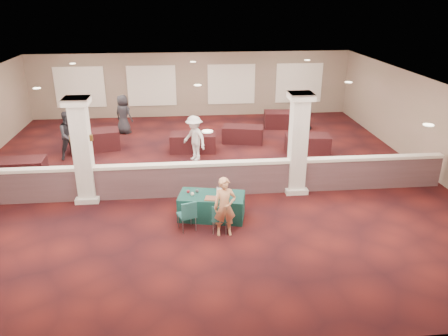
{
  "coord_description": "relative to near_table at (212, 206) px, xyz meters",
  "views": [
    {
      "loc": [
        -0.52,
        -13.99,
        5.99
      ],
      "look_at": [
        0.65,
        -2.0,
        1.09
      ],
      "focal_mm": 35.0,
      "sensor_mm": 36.0,
      "label": 1
    }
  ],
  "objects": [
    {
      "name": "yarn_red",
      "position": [
        -0.64,
        0.19,
        0.4
      ],
      "size": [
        0.1,
        0.1,
        0.1
      ],
      "primitive_type": "sphere",
      "color": "maroon",
      "rests_on": "near_table"
    },
    {
      "name": "attendee_d",
      "position": [
        -3.36,
        8.32,
        0.53
      ],
      "size": [
        0.98,
        0.87,
        1.75
      ],
      "primitive_type": "imported",
      "rotation": [
        0.0,
        0.0,
        2.54
      ],
      "color": "black",
      "rests_on": "ground"
    },
    {
      "name": "ground",
      "position": [
        -0.21,
        3.0,
        -0.35
      ],
      "size": [
        16.0,
        16.0,
        0.0
      ],
      "primitive_type": "plane",
      "color": "#461311",
      "rests_on": "ground"
    },
    {
      "name": "column_right",
      "position": [
        2.79,
        1.5,
        1.29
      ],
      "size": [
        0.72,
        0.72,
        3.2
      ],
      "color": "silver",
      "rests_on": "ground"
    },
    {
      "name": "near_table",
      "position": [
        0.0,
        0.0,
        0.0
      ],
      "size": [
        1.97,
        1.27,
        0.7
      ],
      "primitive_type": "cube",
      "rotation": [
        0.0,
        0.0,
        -0.21
      ],
      "color": "#0E362E",
      "rests_on": "ground"
    },
    {
      "name": "yarn_grey",
      "position": [
        -0.4,
        0.2,
        0.4
      ],
      "size": [
        0.1,
        0.1,
        0.1
      ],
      "primitive_type": "sphere",
      "color": "#454448",
      "rests_on": "near_table"
    },
    {
      "name": "conf_chair_main",
      "position": [
        0.16,
        -0.89,
        0.14
      ],
      "size": [
        0.49,
        0.49,
        0.83
      ],
      "rotation": [
        0.0,
        0.0,
        -0.21
      ],
      "color": "#1B4F49",
      "rests_on": "ground"
    },
    {
      "name": "wall_right",
      "position": [
        7.79,
        3.0,
        1.25
      ],
      "size": [
        0.04,
        16.0,
        3.2
      ],
      "primitive_type": "cube",
      "color": "#7F6F58",
      "rests_on": "ground"
    },
    {
      "name": "conf_chair_side",
      "position": [
        -0.68,
        -0.68,
        0.17
      ],
      "size": [
        0.56,
        0.56,
        0.88
      ],
      "rotation": [
        0.0,
        0.0,
        0.34
      ],
      "color": "#1B4F49",
      "rests_on": "ground"
    },
    {
      "name": "woman",
      "position": [
        0.27,
        -0.96,
        0.46
      ],
      "size": [
        0.6,
        0.41,
        1.61
      ],
      "primitive_type": "imported",
      "rotation": [
        0.0,
        0.0,
        0.04
      ],
      "color": "tan",
      "rests_on": "ground"
    },
    {
      "name": "yarn_cream",
      "position": [
        -0.53,
        0.02,
        0.4
      ],
      "size": [
        0.11,
        0.11,
        0.11
      ],
      "primitive_type": "sphere",
      "color": "#EEE3C4",
      "rests_on": "near_table"
    },
    {
      "name": "sconce_left",
      "position": [
        -3.99,
        1.5,
        1.65
      ],
      "size": [
        0.12,
        0.12,
        0.18
      ],
      "color": "brown",
      "rests_on": "column_left"
    },
    {
      "name": "far_table_front_left",
      "position": [
        -6.35,
        3.3,
        0.02
      ],
      "size": [
        1.84,
        0.98,
        0.73
      ],
      "primitive_type": "cube",
      "rotation": [
        0.0,
        0.0,
        0.05
      ],
      "color": "black",
      "rests_on": "ground"
    },
    {
      "name": "sconce_right",
      "position": [
        -3.43,
        1.5,
        1.65
      ],
      "size": [
        0.12,
        0.12,
        0.18
      ],
      "color": "brown",
      "rests_on": "column_left"
    },
    {
      "name": "knitting",
      "position": [
        -0.0,
        -0.24,
        0.36
      ],
      "size": [
        0.43,
        0.36,
        0.03
      ],
      "primitive_type": "cube",
      "rotation": [
        0.0,
        0.0,
        -0.21
      ],
      "color": "#B54B1D",
      "rests_on": "near_table"
    },
    {
      "name": "far_table_front_center",
      "position": [
        -0.35,
        5.62,
        0.01
      ],
      "size": [
        1.85,
        1.02,
        0.73
      ],
      "primitive_type": "cube",
      "rotation": [
        0.0,
        0.0,
        -0.07
      ],
      "color": "black",
      "rests_on": "ground"
    },
    {
      "name": "column_left",
      "position": [
        -3.71,
        1.5,
        1.29
      ],
      "size": [
        0.72,
        0.72,
        3.2
      ],
      "color": "silver",
      "rests_on": "ground"
    },
    {
      "name": "scissors",
      "position": [
        0.55,
        -0.39,
        0.35
      ],
      "size": [
        0.12,
        0.05,
        0.01
      ],
      "primitive_type": "cube",
      "rotation": [
        0.0,
        0.0,
        -0.21
      ],
      "color": "#B41316",
      "rests_on": "near_table"
    },
    {
      "name": "wall_back",
      "position": [
        -0.21,
        11.0,
        1.25
      ],
      "size": [
        16.0,
        0.04,
        3.2
      ],
      "primitive_type": "cube",
      "color": "#7F6F58",
      "rests_on": "ground"
    },
    {
      "name": "attendee_c",
      "position": [
        4.99,
        8.07,
        0.52
      ],
      "size": [
        0.96,
        1.12,
        1.74
      ],
      "primitive_type": "imported",
      "rotation": [
        0.0,
        0.0,
        1.0
      ],
      "color": "black",
      "rests_on": "ground"
    },
    {
      "name": "attendee_b",
      "position": [
        -0.32,
        4.63,
        0.51
      ],
      "size": [
        1.1,
        1.17,
        1.73
      ],
      "primitive_type": "imported",
      "rotation": [
        0.0,
        0.0,
        -0.88
      ],
      "color": "silver",
      "rests_on": "ground"
    },
    {
      "name": "far_table_back_center",
      "position": [
        1.79,
        6.55,
        -0.0
      ],
      "size": [
        1.85,
        1.21,
        0.69
      ],
      "primitive_type": "cube",
      "rotation": [
        0.0,
        0.0,
        -0.23
      ],
      "color": "black",
      "rests_on": "ground"
    },
    {
      "name": "partition_wall",
      "position": [
        -0.21,
        1.5,
        0.22
      ],
      "size": [
        15.6,
        0.28,
        1.1
      ],
      "color": "brown",
      "rests_on": "ground"
    },
    {
      "name": "wall_front",
      "position": [
        -0.21,
        -5.0,
        1.25
      ],
      "size": [
        16.0,
        0.04,
        3.2
      ],
      "primitive_type": "cube",
      "color": "#7F6F58",
      "rests_on": "ground"
    },
    {
      "name": "far_table_front_right",
      "position": [
        4.18,
        5.06,
        0.0
      ],
      "size": [
        1.82,
        1.06,
        0.7
      ],
      "primitive_type": "cube",
      "rotation": [
        0.0,
        0.0,
        -0.12
      ],
      "color": "black",
      "rests_on": "ground"
    },
    {
      "name": "ceiling",
      "position": [
        -0.21,
        3.0,
        2.85
      ],
      "size": [
        16.0,
        16.0,
        0.02
      ],
      "primitive_type": "cube",
      "color": "white",
      "rests_on": "wall_back"
    },
    {
      "name": "far_table_back_left",
      "position": [
        -4.29,
        6.2,
        0.04
      ],
      "size": [
        2.08,
        1.32,
        0.78
      ],
      "primitive_type": "cube",
      "rotation": [
        0.0,
        0.0,
        0.2
      ],
      "color": "black",
      "rests_on": "ground"
    },
    {
      "name": "attendee_a",
      "position": [
        -4.99,
        5.24,
        0.58
      ],
      "size": [
        1.02,
        0.9,
        1.86
      ],
      "primitive_type": "imported",
      "rotation": [
        0.0,
        0.0,
        0.57
      ],
      "color": "black",
      "rests_on": "ground"
    },
    {
      "name": "screen_glow",
      "position": [
        0.29,
        -0.01,
        0.46
      ],
      "size": [
        0.28,
        0.06,
        0.18
      ],
      "primitive_type": "cube",
      "rotation": [
        0.0,
        0.0,
        -0.21
      ],
      "color": "silver",
      "rests_on": "near_table"
    },
    {
      "name": "far_table_back_right",
      "position": [
        4.03,
        8.51,
        0.03
      ],
      "size": [
        1.94,
        1.12,
        0.75
      ],
      "primitive_type": "cube",
      "rotation": [
        0.0,
        0.0,
        -0.11
      ],
      "color": "black",
      "rests_on": "ground"
    },
    {
      "name": "laptop_base",
      "position": [
        0.27,
        -0.11,
        0.36
      ],
      "size": [
        0.35,
        0.28,
        0.02
      ],
      "primitive_type": "cube",
      "rotation": [
        0.0,
        0.0,
        -0.21
      ],
      "color": "silver",
      "rests_on": "near_table"
    },
    {
      "name": "laptop_screen",
      "position": [
        0.29,
        -0.0,
        0.47
      ],
      "size": [
        0.31,
        0.08,
        0.21
      ],
      "primitive_type": "cube",
      "rotation": [
        0.0,
        0.0,
        -0.21
      ],
      "color": "silver",
      "rests_on": "near_table"
    }
  ]
}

